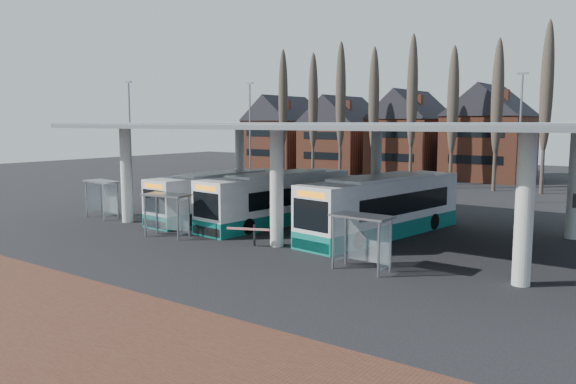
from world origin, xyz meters
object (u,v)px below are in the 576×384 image
Objects in this scene: bus_1 at (278,200)px; shelter_1 at (168,205)px; bus_2 at (383,207)px; bus_0 at (222,196)px; shelter_2 at (363,230)px; shelter_0 at (103,191)px.

bus_1 reaches higher than shelter_1.
bus_1 is 7.07m from bus_2.
bus_2 reaches higher than shelter_1.
bus_0 is 3.99× the size of shelter_1.
bus_2 reaches higher than shelter_2.
shelter_2 is at bearing 2.82° from shelter_0.
shelter_0 is at bearing 176.97° from shelter_2.
bus_0 is at bearing 95.77° from shelter_1.
shelter_1 is 12.23m from shelter_2.
bus_0 is at bearing 43.50° from shelter_0.
bus_0 reaches higher than shelter_2.
bus_0 is 0.90× the size of bus_2.
bus_2 reaches higher than shelter_0.
bus_2 is at bearing 112.05° from shelter_2.
shelter_1 is (1.89, -6.45, 0.31)m from bus_0.
bus_1 is 4.23× the size of shelter_1.
shelter_1 is at bearing -4.48° from shelter_0.
bus_1 is 4.46× the size of shelter_2.
bus_0 is at bearing 157.49° from shelter_2.
shelter_1 is at bearing -133.89° from bus_2.
bus_2 reaches higher than bus_1.
shelter_1 is (8.34, -1.82, -0.06)m from shelter_0.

